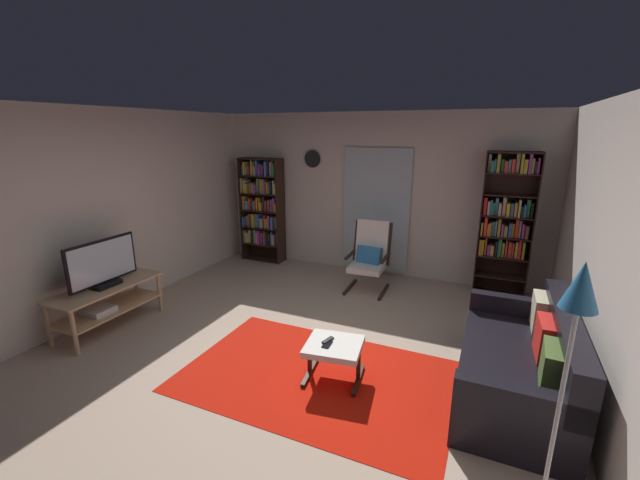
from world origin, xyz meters
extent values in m
plane|color=tan|center=(0.00, 0.00, 0.00)|extent=(7.02, 7.02, 0.00)
cube|color=beige|center=(0.00, 2.90, 1.30)|extent=(5.60, 0.06, 2.60)
cube|color=beige|center=(-2.70, 0.00, 1.30)|extent=(0.06, 6.00, 2.60)
cube|color=beige|center=(2.70, 0.00, 1.30)|extent=(0.06, 6.00, 2.60)
cube|color=silver|center=(0.06, 2.83, 1.05)|extent=(1.10, 0.01, 2.00)
cube|color=red|center=(0.41, -0.27, 0.00)|extent=(2.58, 1.66, 0.01)
cube|color=tan|center=(-2.28, -0.37, 0.53)|extent=(0.52, 1.28, 0.02)
cube|color=tan|center=(-2.28, -0.37, 0.24)|extent=(0.48, 1.22, 0.02)
cylinder|color=tan|center=(-2.07, -0.96, 0.26)|extent=(0.05, 0.05, 0.52)
cylinder|color=tan|center=(-2.07, 0.23, 0.26)|extent=(0.05, 0.05, 0.52)
cylinder|color=tan|center=(-2.49, -0.96, 0.26)|extent=(0.05, 0.05, 0.52)
cylinder|color=tan|center=(-2.49, 0.23, 0.26)|extent=(0.05, 0.05, 0.52)
cube|color=silver|center=(-2.28, -0.51, 0.29)|extent=(0.31, 0.28, 0.07)
cube|color=black|center=(-2.28, -0.37, 0.56)|extent=(0.20, 0.32, 0.05)
cube|color=black|center=(-2.28, -0.37, 0.85)|extent=(0.04, 0.89, 0.51)
cube|color=silver|center=(-2.26, -0.37, 0.85)|extent=(0.01, 0.83, 0.46)
cube|color=black|center=(-2.36, 2.64, 0.92)|extent=(0.02, 0.30, 1.85)
cube|color=black|center=(-1.61, 2.64, 0.92)|extent=(0.02, 0.30, 1.85)
cube|color=black|center=(-1.98, 2.79, 0.92)|extent=(0.77, 0.02, 1.85)
cube|color=black|center=(-1.98, 2.64, 0.02)|extent=(0.74, 0.28, 0.02)
cube|color=black|center=(-1.98, 2.64, 0.31)|extent=(0.74, 0.28, 0.02)
cube|color=black|center=(-1.98, 2.64, 0.62)|extent=(0.74, 0.28, 0.02)
cube|color=black|center=(-1.98, 2.64, 0.92)|extent=(0.74, 0.28, 0.02)
cube|color=black|center=(-1.98, 2.64, 1.23)|extent=(0.74, 0.28, 0.02)
cube|color=black|center=(-1.98, 2.64, 1.54)|extent=(0.74, 0.28, 0.02)
cube|color=black|center=(-1.98, 2.64, 1.83)|extent=(0.74, 0.28, 0.02)
cube|color=#5C9299|center=(-2.33, 2.64, 0.43)|extent=(0.02, 0.21, 0.22)
cube|color=gold|center=(-2.28, 2.65, 0.41)|extent=(0.04, 0.23, 0.19)
cube|color=beige|center=(-2.23, 2.65, 0.43)|extent=(0.04, 0.16, 0.23)
cube|color=black|center=(-2.17, 2.66, 0.41)|extent=(0.04, 0.23, 0.19)
cube|color=orange|center=(-2.13, 2.62, 0.44)|extent=(0.03, 0.10, 0.24)
cube|color=#559CA5|center=(-2.10, 2.66, 0.44)|extent=(0.02, 0.23, 0.25)
cube|color=beige|center=(-2.06, 2.65, 0.41)|extent=(0.04, 0.20, 0.20)
cube|color=#A03384|center=(-2.01, 2.63, 0.44)|extent=(0.04, 0.24, 0.25)
cube|color=#91388F|center=(-1.96, 2.63, 0.42)|extent=(0.03, 0.17, 0.21)
cube|color=#2E7B46|center=(-1.93, 2.66, 0.44)|extent=(0.02, 0.13, 0.25)
cube|color=brown|center=(-1.90, 2.63, 0.43)|extent=(0.03, 0.21, 0.24)
cube|color=#292025|center=(-1.86, 2.63, 0.42)|extent=(0.03, 0.21, 0.21)
cube|color=#272334|center=(-1.82, 2.63, 0.42)|extent=(0.03, 0.13, 0.20)
cube|color=#5A99A4|center=(-1.78, 2.65, 0.44)|extent=(0.02, 0.12, 0.24)
cube|color=beige|center=(-1.75, 2.64, 0.41)|extent=(0.04, 0.11, 0.19)
cube|color=brown|center=(-1.70, 2.63, 0.43)|extent=(0.02, 0.14, 0.22)
cube|color=brown|center=(-1.66, 2.66, 0.45)|extent=(0.02, 0.18, 0.26)
cube|color=#3666B9|center=(-2.32, 2.63, 0.71)|extent=(0.03, 0.23, 0.17)
cube|color=orange|center=(-2.28, 2.66, 0.72)|extent=(0.04, 0.13, 0.19)
cube|color=#3E914C|center=(-2.24, 2.64, 0.72)|extent=(0.03, 0.15, 0.19)
cube|color=brown|center=(-2.21, 2.63, 0.74)|extent=(0.03, 0.19, 0.24)
cube|color=orange|center=(-2.16, 2.63, 0.74)|extent=(0.04, 0.12, 0.23)
cube|color=#A09032|center=(-2.11, 2.63, 0.74)|extent=(0.04, 0.23, 0.24)
cube|color=teal|center=(-2.08, 2.63, 0.74)|extent=(0.03, 0.12, 0.23)
cube|color=#315AA2|center=(-2.04, 2.65, 0.75)|extent=(0.04, 0.20, 0.25)
cube|color=teal|center=(-1.99, 2.64, 0.71)|extent=(0.02, 0.18, 0.16)
cube|color=beige|center=(-1.96, 2.64, 0.70)|extent=(0.03, 0.18, 0.16)
cube|color=red|center=(-1.92, 2.64, 0.74)|extent=(0.04, 0.10, 0.24)
cube|color=#99983C|center=(-1.87, 2.64, 0.71)|extent=(0.03, 0.21, 0.17)
cube|color=orange|center=(-1.83, 2.66, 0.72)|extent=(0.03, 0.21, 0.20)
cube|color=#8A3C89|center=(-1.80, 2.63, 0.74)|extent=(0.03, 0.20, 0.24)
cube|color=#C53C2B|center=(-1.76, 2.63, 0.70)|extent=(0.03, 0.12, 0.15)
cube|color=#3B68AC|center=(-1.73, 2.63, 0.73)|extent=(0.04, 0.24, 0.21)
cube|color=gold|center=(-1.68, 2.66, 0.73)|extent=(0.04, 0.14, 0.21)
cube|color=orange|center=(-2.32, 2.66, 1.05)|extent=(0.03, 0.23, 0.23)
cube|color=#2B67B3|center=(-2.29, 2.63, 1.01)|extent=(0.02, 0.15, 0.16)
cube|color=teal|center=(-2.25, 2.64, 1.01)|extent=(0.04, 0.19, 0.15)
cube|color=red|center=(-2.20, 2.66, 1.03)|extent=(0.03, 0.19, 0.20)
cube|color=#262C34|center=(-2.16, 2.66, 1.02)|extent=(0.04, 0.14, 0.17)
cube|color=#396CA9|center=(-2.11, 2.66, 1.01)|extent=(0.03, 0.20, 0.16)
cube|color=brown|center=(-2.09, 2.66, 1.02)|extent=(0.02, 0.22, 0.18)
cube|color=orange|center=(-2.05, 2.66, 1.05)|extent=(0.02, 0.18, 0.23)
cube|color=olive|center=(-2.01, 2.66, 1.04)|extent=(0.03, 0.17, 0.22)
cube|color=orange|center=(-1.96, 2.64, 1.01)|extent=(0.04, 0.18, 0.15)
cube|color=#1E1A30|center=(-1.91, 2.64, 1.06)|extent=(0.03, 0.13, 0.26)
cube|color=brown|center=(-1.87, 2.63, 1.02)|extent=(0.04, 0.12, 0.18)
cube|color=#2961AF|center=(-1.82, 2.64, 1.03)|extent=(0.03, 0.12, 0.20)
cube|color=red|center=(-1.79, 2.65, 1.04)|extent=(0.03, 0.22, 0.21)
cube|color=#3D5BB7|center=(-1.75, 2.63, 1.04)|extent=(0.03, 0.14, 0.21)
cube|color=#99488A|center=(-1.71, 2.64, 1.05)|extent=(0.04, 0.14, 0.24)
cube|color=orange|center=(-1.67, 2.66, 1.01)|extent=(0.03, 0.23, 0.15)
cube|color=olive|center=(-2.32, 2.63, 1.37)|extent=(0.03, 0.23, 0.25)
cube|color=#BBB1A2|center=(-2.28, 2.65, 1.35)|extent=(0.03, 0.22, 0.21)
cube|color=#9F9F27|center=(-2.23, 2.63, 1.32)|extent=(0.04, 0.22, 0.16)
cube|color=red|center=(-2.19, 2.66, 1.32)|extent=(0.02, 0.21, 0.16)
cube|color=#3B844A|center=(-2.16, 2.63, 1.32)|extent=(0.03, 0.17, 0.17)
cube|color=olive|center=(-2.11, 2.64, 1.33)|extent=(0.03, 0.20, 0.18)
cube|color=#8F3986|center=(-2.07, 2.63, 1.32)|extent=(0.04, 0.22, 0.16)
cube|color=#3E8E52|center=(-2.02, 2.64, 1.37)|extent=(0.04, 0.14, 0.26)
cube|color=brown|center=(-1.97, 2.64, 1.37)|extent=(0.03, 0.15, 0.26)
cube|color=olive|center=(-1.94, 2.65, 1.37)|extent=(0.03, 0.19, 0.25)
cube|color=olive|center=(-1.90, 2.64, 1.37)|extent=(0.03, 0.15, 0.26)
cube|color=#973B85|center=(-1.87, 2.63, 1.35)|extent=(0.03, 0.18, 0.22)
cube|color=orange|center=(-1.82, 2.63, 1.34)|extent=(0.03, 0.12, 0.20)
cube|color=#417E3A|center=(-1.78, 2.65, 1.33)|extent=(0.03, 0.20, 0.17)
cube|color=black|center=(-1.74, 2.64, 1.36)|extent=(0.04, 0.21, 0.24)
cube|color=beige|center=(-1.69, 2.66, 1.36)|extent=(0.03, 0.21, 0.24)
cube|color=gold|center=(-1.65, 2.63, 1.33)|extent=(0.02, 0.18, 0.18)
cube|color=#3769A7|center=(-2.32, 2.63, 1.63)|extent=(0.04, 0.11, 0.17)
cube|color=gold|center=(-2.27, 2.64, 1.66)|extent=(0.03, 0.18, 0.23)
cube|color=teal|center=(-2.24, 2.65, 1.62)|extent=(0.02, 0.14, 0.15)
cube|color=red|center=(-2.20, 2.66, 1.63)|extent=(0.04, 0.15, 0.16)
cube|color=gold|center=(-2.16, 2.66, 1.68)|extent=(0.03, 0.11, 0.27)
cube|color=#A0943D|center=(-2.11, 2.65, 1.67)|extent=(0.04, 0.20, 0.24)
cube|color=beige|center=(-2.07, 2.64, 1.63)|extent=(0.02, 0.15, 0.16)
cube|color=#3561B5|center=(-2.02, 2.66, 1.68)|extent=(0.04, 0.19, 0.26)
cube|color=teal|center=(-1.99, 2.65, 1.62)|extent=(0.03, 0.13, 0.15)
cube|color=#883C83|center=(-1.95, 2.63, 1.65)|extent=(0.03, 0.22, 0.21)
cube|color=#923D93|center=(-1.91, 2.66, 1.64)|extent=(0.03, 0.20, 0.18)
cube|color=#CC3A32|center=(-1.87, 2.66, 1.66)|extent=(0.03, 0.13, 0.22)
cube|color=#366BB2|center=(-1.82, 2.63, 1.67)|extent=(0.03, 0.21, 0.25)
cube|color=#271E2C|center=(-1.79, 2.65, 1.68)|extent=(0.02, 0.19, 0.26)
cube|color=#C0B4B4|center=(-1.75, 2.64, 1.67)|extent=(0.03, 0.12, 0.24)
cube|color=brown|center=(-1.72, 2.64, 1.68)|extent=(0.03, 0.12, 0.27)
cube|color=#308C3C|center=(-1.67, 2.64, 1.66)|extent=(0.03, 0.23, 0.23)
cube|color=black|center=(1.66, 2.62, 1.02)|extent=(0.02, 0.30, 2.05)
cube|color=black|center=(2.33, 2.62, 1.02)|extent=(0.02, 0.30, 2.05)
cube|color=black|center=(1.99, 2.76, 1.02)|extent=(0.69, 0.02, 2.05)
cube|color=black|center=(1.99, 2.62, 0.02)|extent=(0.66, 0.28, 0.02)
cube|color=black|center=(1.99, 2.62, 0.29)|extent=(0.66, 0.28, 0.02)
cube|color=black|center=(1.99, 2.62, 0.58)|extent=(0.66, 0.28, 0.02)
cube|color=black|center=(1.99, 2.62, 0.88)|extent=(0.66, 0.28, 0.02)
cube|color=black|center=(1.99, 2.62, 1.17)|extent=(0.66, 0.28, 0.02)
cube|color=black|center=(1.99, 2.62, 1.46)|extent=(0.66, 0.28, 0.02)
cube|color=black|center=(1.99, 2.62, 1.75)|extent=(0.66, 0.28, 0.02)
cube|color=black|center=(1.99, 2.62, 2.03)|extent=(0.66, 0.28, 0.02)
cube|color=orange|center=(1.70, 2.62, 0.71)|extent=(0.04, 0.23, 0.23)
cube|color=gold|center=(1.73, 2.64, 0.71)|extent=(0.02, 0.23, 0.22)
cube|color=orange|center=(1.77, 2.63, 0.72)|extent=(0.02, 0.11, 0.25)
cube|color=#973295|center=(1.81, 2.63, 0.67)|extent=(0.04, 0.16, 0.16)
cube|color=gold|center=(1.86, 2.64, 0.67)|extent=(0.04, 0.19, 0.15)
cube|color=#201934|center=(1.90, 2.61, 0.70)|extent=(0.02, 0.17, 0.22)
cube|color=#2E8F4A|center=(1.95, 2.62, 0.72)|extent=(0.04, 0.16, 0.26)
cube|color=olive|center=(2.00, 2.61, 0.70)|extent=(0.03, 0.11, 0.21)
cube|color=#CE3F2C|center=(2.03, 2.62, 0.72)|extent=(0.02, 0.12, 0.26)
cube|color=red|center=(2.08, 2.61, 0.71)|extent=(0.04, 0.13, 0.23)
cube|color=#C53837|center=(2.12, 2.61, 0.70)|extent=(0.03, 0.13, 0.22)
cube|color=gold|center=(2.16, 2.64, 0.71)|extent=(0.03, 0.16, 0.24)
cube|color=red|center=(2.20, 2.63, 0.72)|extent=(0.04, 0.14, 0.26)
cube|color=#A98B27|center=(2.25, 2.63, 0.72)|extent=(0.03, 0.20, 0.25)
cube|color=gold|center=(1.69, 2.61, 0.98)|extent=(0.02, 0.21, 0.18)
cube|color=red|center=(1.74, 2.62, 1.02)|extent=(0.04, 0.24, 0.26)
cube|color=orange|center=(1.77, 2.63, 0.97)|extent=(0.02, 0.21, 0.17)
cube|color=orange|center=(1.80, 2.60, 0.98)|extent=(0.02, 0.20, 0.19)
cube|color=teal|center=(1.83, 2.62, 0.98)|extent=(0.04, 0.11, 0.19)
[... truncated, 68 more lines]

